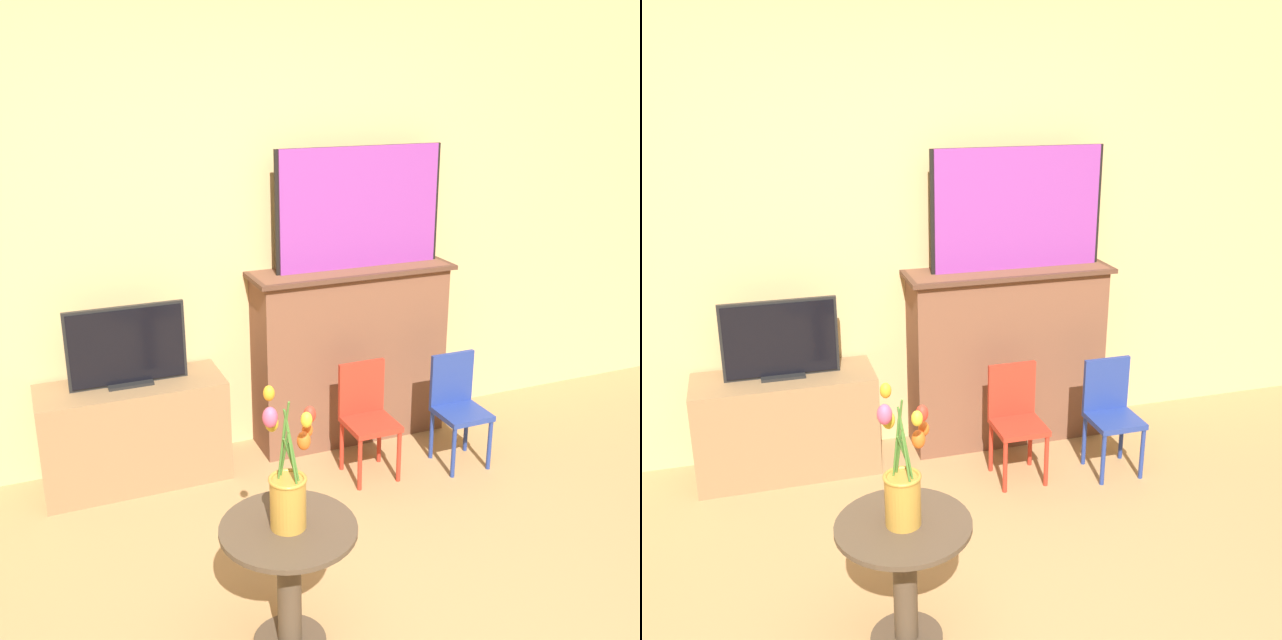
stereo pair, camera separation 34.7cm
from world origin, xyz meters
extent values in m
cube|color=tan|center=(0.00, 2.13, 1.35)|extent=(8.00, 0.06, 2.70)
cube|color=brown|center=(0.54, 1.94, 0.52)|extent=(1.12, 0.31, 1.04)
cube|color=#503123|center=(0.54, 1.93, 1.03)|extent=(1.18, 0.35, 0.02)
cube|color=black|center=(0.59, 1.96, 1.38)|extent=(0.99, 0.02, 0.67)
cube|color=purple|center=(0.59, 1.94, 1.38)|extent=(0.95, 0.02, 0.67)
cube|color=olive|center=(-0.74, 1.89, 0.28)|extent=(0.96, 0.38, 0.56)
cube|color=black|center=(-0.74, 1.89, 0.57)|extent=(0.23, 0.12, 0.01)
cube|color=black|center=(-0.74, 1.90, 0.77)|extent=(0.60, 0.02, 0.42)
cube|color=black|center=(-0.74, 1.89, 0.77)|extent=(0.57, 0.02, 0.39)
cylinder|color=#B22D1E|center=(0.32, 1.34, 0.15)|extent=(0.02, 0.02, 0.29)
cylinder|color=#B22D1E|center=(0.55, 1.34, 0.15)|extent=(0.02, 0.02, 0.29)
cylinder|color=#B22D1E|center=(0.32, 1.57, 0.15)|extent=(0.02, 0.02, 0.29)
cylinder|color=#B22D1E|center=(0.55, 1.57, 0.15)|extent=(0.02, 0.02, 0.29)
cube|color=#B22D1E|center=(0.44, 1.45, 0.31)|extent=(0.26, 0.26, 0.03)
cube|color=#B22D1E|center=(0.44, 1.57, 0.47)|extent=(0.26, 0.02, 0.30)
cylinder|color=navy|center=(0.84, 1.26, 0.15)|extent=(0.02, 0.02, 0.29)
cylinder|color=navy|center=(1.07, 1.26, 0.15)|extent=(0.02, 0.02, 0.29)
cylinder|color=navy|center=(0.84, 1.49, 0.15)|extent=(0.02, 0.02, 0.29)
cylinder|color=navy|center=(1.07, 1.49, 0.15)|extent=(0.02, 0.02, 0.29)
cube|color=navy|center=(0.96, 1.38, 0.31)|extent=(0.26, 0.26, 0.03)
cube|color=navy|center=(0.96, 1.50, 0.47)|extent=(0.26, 0.02, 0.30)
cylinder|color=#4C3D2D|center=(-0.41, 0.43, 0.01)|extent=(0.28, 0.28, 0.02)
cylinder|color=#4C3D2D|center=(-0.41, 0.43, 0.25)|extent=(0.09, 0.09, 0.50)
cylinder|color=#4C3D2D|center=(-0.41, 0.43, 0.51)|extent=(0.51, 0.51, 0.02)
cylinder|color=#B78433|center=(-0.41, 0.43, 0.62)|extent=(0.13, 0.13, 0.20)
torus|color=#B78433|center=(-0.41, 0.43, 0.72)|extent=(0.14, 0.14, 0.02)
cylinder|color=#477A2D|center=(-0.42, 0.45, 0.78)|extent=(0.03, 0.07, 0.26)
ellipsoid|color=gold|center=(-0.44, 0.51, 0.91)|extent=(0.05, 0.05, 0.07)
cylinder|color=#477A2D|center=(-0.39, 0.42, 0.82)|extent=(0.06, 0.04, 0.34)
ellipsoid|color=red|center=(-0.34, 0.38, 0.98)|extent=(0.04, 0.04, 0.06)
cylinder|color=#477A2D|center=(-0.40, 0.41, 0.82)|extent=(0.04, 0.07, 0.34)
ellipsoid|color=gold|center=(-0.37, 0.34, 0.99)|extent=(0.04, 0.04, 0.06)
cylinder|color=#477A2D|center=(-0.43, 0.44, 0.81)|extent=(0.04, 0.03, 0.31)
ellipsoid|color=#E0517A|center=(-0.46, 0.46, 0.96)|extent=(0.05, 0.05, 0.08)
cylinder|color=#477A2D|center=(-0.42, 0.45, 0.84)|extent=(0.03, 0.08, 0.37)
ellipsoid|color=orange|center=(-0.44, 0.52, 1.02)|extent=(0.04, 0.04, 0.06)
cylinder|color=#477A2D|center=(-0.38, 0.43, 0.76)|extent=(0.05, 0.01, 0.21)
ellipsoid|color=orange|center=(-0.35, 0.43, 0.86)|extent=(0.05, 0.05, 0.07)
cylinder|color=#477A2D|center=(-0.39, 0.44, 0.77)|extent=(0.08, 0.04, 0.23)
ellipsoid|color=orange|center=(-0.32, 0.47, 0.88)|extent=(0.04, 0.04, 0.06)
camera|label=1|loc=(-1.20, -1.78, 2.10)|focal=42.00mm
camera|label=2|loc=(-0.88, -1.89, 2.10)|focal=42.00mm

